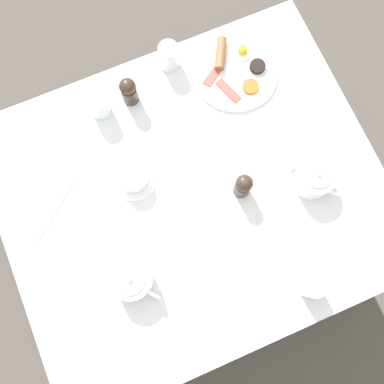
{
  "coord_description": "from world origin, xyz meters",
  "views": [
    {
      "loc": [
        -0.29,
        0.12,
        2.1
      ],
      "look_at": [
        0.0,
        0.0,
        0.75
      ],
      "focal_mm": 42.0,
      "sensor_mm": 36.0,
      "label": 1
    }
  ],
  "objects_px": {
    "teacup_with_saucer_left": "(134,178)",
    "wine_glass_spare": "(98,105)",
    "teapot_far": "(132,280)",
    "pepper_grinder": "(243,186)",
    "teapot_near": "(314,178)",
    "salt_grinder": "(129,91)",
    "breakfast_plate": "(235,70)",
    "fork_by_plate": "(266,243)",
    "knife_by_plate": "(54,210)",
    "water_glass_short": "(312,287)",
    "water_glass_tall": "(169,56)"
  },
  "relations": [
    {
      "from": "teacup_with_saucer_left",
      "to": "wine_glass_spare",
      "type": "bearing_deg",
      "value": 3.08
    },
    {
      "from": "teapot_far",
      "to": "pepper_grinder",
      "type": "height_order",
      "value": "pepper_grinder"
    },
    {
      "from": "teapot_far",
      "to": "teacup_with_saucer_left",
      "type": "height_order",
      "value": "teapot_far"
    },
    {
      "from": "teapot_near",
      "to": "pepper_grinder",
      "type": "height_order",
      "value": "pepper_grinder"
    },
    {
      "from": "wine_glass_spare",
      "to": "salt_grinder",
      "type": "xyz_separation_m",
      "value": [
        -0.0,
        -0.11,
        0.01
      ]
    },
    {
      "from": "teapot_far",
      "to": "salt_grinder",
      "type": "xyz_separation_m",
      "value": [
        0.55,
        -0.21,
        0.02
      ]
    },
    {
      "from": "breakfast_plate",
      "to": "teapot_near",
      "type": "height_order",
      "value": "teapot_near"
    },
    {
      "from": "breakfast_plate",
      "to": "pepper_grinder",
      "type": "xyz_separation_m",
      "value": [
        -0.38,
        0.15,
        0.05
      ]
    },
    {
      "from": "wine_glass_spare",
      "to": "pepper_grinder",
      "type": "relative_size",
      "value": 0.82
    },
    {
      "from": "teapot_far",
      "to": "fork_by_plate",
      "type": "height_order",
      "value": "teapot_far"
    },
    {
      "from": "teapot_near",
      "to": "knife_by_plate",
      "type": "xyz_separation_m",
      "value": [
        0.23,
        0.78,
        -0.04
      ]
    },
    {
      "from": "teacup_with_saucer_left",
      "to": "salt_grinder",
      "type": "height_order",
      "value": "salt_grinder"
    },
    {
      "from": "teapot_far",
      "to": "fork_by_plate",
      "type": "bearing_deg",
      "value": -131.37
    },
    {
      "from": "water_glass_short",
      "to": "fork_by_plate",
      "type": "height_order",
      "value": "water_glass_short"
    },
    {
      "from": "pepper_grinder",
      "to": "fork_by_plate",
      "type": "bearing_deg",
      "value": -179.66
    },
    {
      "from": "teacup_with_saucer_left",
      "to": "wine_glass_spare",
      "type": "relative_size",
      "value": 1.42
    },
    {
      "from": "teapot_near",
      "to": "teapot_far",
      "type": "height_order",
      "value": "same"
    },
    {
      "from": "water_glass_tall",
      "to": "salt_grinder",
      "type": "xyz_separation_m",
      "value": [
        -0.07,
        0.17,
        0.01
      ]
    },
    {
      "from": "teapot_near",
      "to": "wine_glass_spare",
      "type": "xyz_separation_m",
      "value": [
        0.48,
        0.52,
        0.0
      ]
    },
    {
      "from": "water_glass_tall",
      "to": "salt_grinder",
      "type": "height_order",
      "value": "salt_grinder"
    },
    {
      "from": "teacup_with_saucer_left",
      "to": "water_glass_short",
      "type": "relative_size",
      "value": 1.61
    },
    {
      "from": "water_glass_short",
      "to": "teapot_near",
      "type": "bearing_deg",
      "value": -27.57
    },
    {
      "from": "teapot_near",
      "to": "salt_grinder",
      "type": "xyz_separation_m",
      "value": [
        0.48,
        0.42,
        0.02
      ]
    },
    {
      "from": "teapot_near",
      "to": "pepper_grinder",
      "type": "bearing_deg",
      "value": -131.09
    },
    {
      "from": "teacup_with_saucer_left",
      "to": "teapot_far",
      "type": "bearing_deg",
      "value": 158.11
    },
    {
      "from": "fork_by_plate",
      "to": "salt_grinder",
      "type": "bearing_deg",
      "value": 18.77
    },
    {
      "from": "water_glass_tall",
      "to": "water_glass_short",
      "type": "relative_size",
      "value": 1.14
    },
    {
      "from": "pepper_grinder",
      "to": "breakfast_plate",
      "type": "bearing_deg",
      "value": -21.53
    },
    {
      "from": "wine_glass_spare",
      "to": "pepper_grinder",
      "type": "xyz_separation_m",
      "value": [
        -0.42,
        -0.31,
        0.01
      ]
    },
    {
      "from": "breakfast_plate",
      "to": "pepper_grinder",
      "type": "distance_m",
      "value": 0.41
    },
    {
      "from": "wine_glass_spare",
      "to": "knife_by_plate",
      "type": "height_order",
      "value": "wine_glass_spare"
    },
    {
      "from": "wine_glass_spare",
      "to": "salt_grinder",
      "type": "distance_m",
      "value": 0.11
    },
    {
      "from": "teacup_with_saucer_left",
      "to": "salt_grinder",
      "type": "xyz_separation_m",
      "value": [
        0.26,
        -0.09,
        0.03
      ]
    },
    {
      "from": "teacup_with_saucer_left",
      "to": "breakfast_plate",
      "type": "bearing_deg",
      "value": -63.76
    },
    {
      "from": "water_glass_tall",
      "to": "water_glass_short",
      "type": "distance_m",
      "value": 0.85
    },
    {
      "from": "teapot_near",
      "to": "teapot_far",
      "type": "bearing_deg",
      "value": -109.4
    },
    {
      "from": "water_glass_tall",
      "to": "knife_by_plate",
      "type": "xyz_separation_m",
      "value": [
        -0.32,
        0.52,
        -0.05
      ]
    },
    {
      "from": "teapot_far",
      "to": "water_glass_short",
      "type": "bearing_deg",
      "value": -149.18
    },
    {
      "from": "water_glass_tall",
      "to": "knife_by_plate",
      "type": "height_order",
      "value": "water_glass_tall"
    },
    {
      "from": "teapot_near",
      "to": "water_glass_short",
      "type": "relative_size",
      "value": 2.19
    },
    {
      "from": "teapot_far",
      "to": "wine_glass_spare",
      "type": "bearing_deg",
      "value": -44.47
    },
    {
      "from": "teacup_with_saucer_left",
      "to": "fork_by_plate",
      "type": "relative_size",
      "value": 0.77
    },
    {
      "from": "teapot_far",
      "to": "wine_glass_spare",
      "type": "xyz_separation_m",
      "value": [
        0.55,
        -0.1,
        0.0
      ]
    },
    {
      "from": "teapot_near",
      "to": "teacup_with_saucer_left",
      "type": "relative_size",
      "value": 1.36
    },
    {
      "from": "teacup_with_saucer_left",
      "to": "wine_glass_spare",
      "type": "distance_m",
      "value": 0.26
    },
    {
      "from": "fork_by_plate",
      "to": "wine_glass_spare",
      "type": "bearing_deg",
      "value": 27.18
    },
    {
      "from": "breakfast_plate",
      "to": "water_glass_tall",
      "type": "bearing_deg",
      "value": 59.37
    },
    {
      "from": "wine_glass_spare",
      "to": "teacup_with_saucer_left",
      "type": "bearing_deg",
      "value": -176.92
    },
    {
      "from": "water_glass_tall",
      "to": "fork_by_plate",
      "type": "bearing_deg",
      "value": -176.6
    },
    {
      "from": "water_glass_short",
      "to": "knife_by_plate",
      "type": "bearing_deg",
      "value": 50.09
    }
  ]
}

